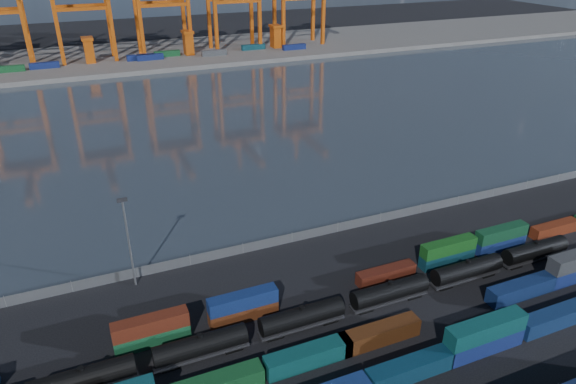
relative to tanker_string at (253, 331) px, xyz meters
name	(u,v)px	position (x,y,z in m)	size (l,w,h in m)	color
ground	(366,334)	(16.08, -4.95, -2.11)	(700.00, 700.00, 0.00)	black
harbor_water	(196,123)	(16.08, 100.05, -2.10)	(700.00, 700.00, 0.00)	#2D3641
far_quay	(144,56)	(16.08, 205.05, -1.11)	(700.00, 70.00, 2.00)	#514F4C
container_row_mid	(325,348)	(8.21, -6.97, -0.24)	(140.89, 2.58, 5.49)	#383A3D
container_row_north	(344,282)	(17.89, 5.55, -0.20)	(140.08, 2.22, 4.72)	navy
tanker_string	(253,331)	(0.00, 0.00, 0.00)	(122.17, 2.94, 4.20)	black
waterfront_fence	(292,238)	(16.08, 23.05, -1.10)	(160.12, 0.12, 2.20)	#595B5E
yard_light_mast	(128,238)	(-13.92, 21.05, 7.19)	(1.60, 0.40, 16.60)	slate
quay_containers	(124,59)	(5.09, 190.51, 1.19)	(172.58, 10.99, 2.60)	navy
straddle_carriers	(140,46)	(13.58, 195.05, 5.71)	(140.00, 7.00, 11.10)	#C04D0D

